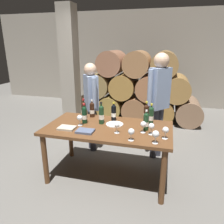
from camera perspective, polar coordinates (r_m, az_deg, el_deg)
name	(u,v)px	position (r m, az deg, el deg)	size (l,w,h in m)	color
ground_plane	(108,175)	(3.25, -0.95, -16.54)	(14.00, 14.00, 0.00)	#66635E
cellar_back_wall	(145,59)	(6.84, 8.95, 13.89)	(10.00, 0.24, 2.80)	gray
barrel_stack	(137,90)	(5.35, 6.69, 5.98)	(3.12, 0.90, 1.69)	#8E6745
stone_pillar	(70,70)	(4.69, -11.21, 10.88)	(0.32, 0.32, 2.60)	gray
dining_table	(108,133)	(2.93, -1.02, -5.66)	(1.70, 0.90, 0.76)	brown
wine_bottle_0	(84,110)	(3.22, -7.60, 0.59)	(0.07, 0.07, 0.30)	black
wine_bottle_1	(101,114)	(2.97, -2.88, -0.64)	(0.07, 0.07, 0.32)	#19381E
wine_bottle_2	(114,112)	(3.10, 0.45, -0.11)	(0.07, 0.07, 0.28)	black
wine_bottle_3	(151,116)	(2.99, 10.43, -0.93)	(0.07, 0.07, 0.30)	#19381E
wine_bottle_4	(92,109)	(3.27, -5.38, 0.69)	(0.07, 0.07, 0.27)	black
wine_bottle_5	(146,113)	(3.09, 9.15, -0.27)	(0.07, 0.07, 0.30)	black
wine_bottle_6	(146,121)	(2.78, 9.10, -2.50)	(0.07, 0.07, 0.27)	#19381E
wine_bottle_7	(84,115)	(3.02, -7.42, -0.71)	(0.07, 0.07, 0.29)	black
wine_glass_0	(156,134)	(2.43, 11.64, -5.91)	(0.08, 0.08, 0.16)	white
wine_glass_1	(131,132)	(2.46, 5.17, -5.37)	(0.08, 0.08, 0.15)	white
wine_glass_2	(151,127)	(2.66, 10.52, -3.86)	(0.08, 0.08, 0.15)	white
wine_glass_3	(80,118)	(2.94, -8.66, -1.63)	(0.08, 0.08, 0.15)	white
wine_glass_4	(117,125)	(2.66, 1.32, -3.63)	(0.07, 0.07, 0.14)	white
wine_glass_5	(143,125)	(2.70, 8.42, -3.40)	(0.08, 0.08, 0.15)	white
wine_glass_6	(166,130)	(2.58, 14.17, -4.80)	(0.08, 0.08, 0.15)	white
tasting_notebook	(67,128)	(2.88, -12.02, -4.21)	(0.22, 0.16, 0.03)	#B2A893
leather_ledger	(85,131)	(2.74, -7.22, -5.11)	(0.22, 0.16, 0.03)	#4C5670
serving_plate	(115,124)	(2.96, 0.70, -3.30)	(0.24, 0.24, 0.01)	white
sommelier_presenting	(159,97)	(3.43, 12.50, 4.02)	(0.34, 0.40, 1.72)	#383842
taster_seated_left	(91,100)	(3.65, -5.61, 3.21)	(0.33, 0.42, 1.54)	#383842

